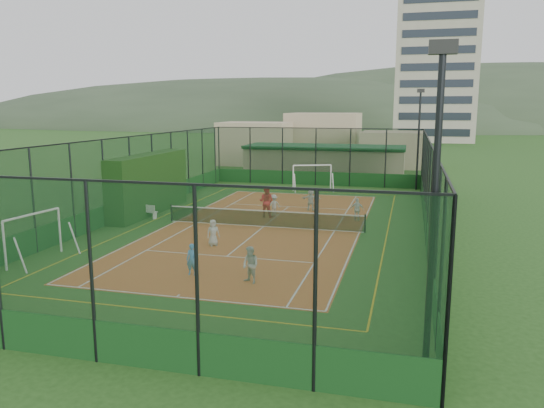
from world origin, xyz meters
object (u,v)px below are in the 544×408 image
Objects in this scene: child_near_left at (213,233)px; child_near_mid at (192,259)px; apartment_tower at (436,64)px; child_far_back at (311,199)px; clubhouse at (325,162)px; futsal_goal_near at (34,238)px; child_far_right at (357,209)px; child_far_left at (274,205)px; child_near_right at (250,265)px; coach at (266,201)px; floodlight_se at (433,229)px; futsal_goal_far at (312,178)px; floodlight_ne at (418,140)px; white_bench at (145,211)px.

child_near_mid is (0.83, -4.59, -0.01)m from child_near_left.
apartment_tower is 20.88× the size of child_far_back.
clubhouse reaches higher than child_near_left.
child_far_back is at bearing -27.12° from futsal_goal_near.
child_far_left is at bearing -2.90° from child_far_right.
coach is (-2.73, 12.36, 0.25)m from child_near_right.
floodlight_se is at bearing -77.44° from clubhouse.
child_near_mid is 0.99× the size of child_far_left.
futsal_goal_near is at bearing -102.48° from apartment_tower.
futsal_goal_far is at bearing -99.78° from apartment_tower.
clubhouse is 11.02× the size of child_far_right.
floodlight_se reaches higher than futsal_goal_far.
child_far_back is (1.97, 2.24, 0.06)m from child_far_left.
coach is (-9.17, -13.94, -3.13)m from floodlight_ne.
floodlight_se is 99.26m from apartment_tower.
floodlight_ne is 16.97m from coach.
child_near_left is 6.06m from child_near_right.
futsal_goal_near is 8.19m from child_near_left.
apartment_tower is at bearing -99.92° from child_far_back.
child_near_right is (-9.84, -91.70, -14.26)m from apartment_tower.
futsal_goal_near is at bearing -104.70° from clubhouse.
coach is (-0.10, 11.97, 0.33)m from child_near_mid.
child_far_back reaches higher than white_bench.
child_near_mid is at bearing -113.32° from futsal_goal_far.
child_far_back is at bearing 36.20° from child_near_left.
futsal_goal_near is 1.01× the size of futsal_goal_far.
floodlight_se reaches higher than coach.
floodlight_se is at bearing -17.36° from child_near_right.
child_far_back is (9.52, 5.07, 0.27)m from white_bench.
futsal_goal_near reaches higher than child_near_left.
floodlight_ne is 9.28m from futsal_goal_far.
futsal_goal_far is at bearing 124.22° from child_near_right.
clubhouse is at bearing -74.71° from child_far_right.
apartment_tower is 70.47m from futsal_goal_far.
child_far_back reaches higher than child_far_right.
child_near_left is at bearing -50.38° from futsal_goal_near.
floodlight_se reaches higher than child_near_mid.
coach reaches higher than child_near_mid.
futsal_goal_far is 11.91m from child_far_right.
floodlight_ne is 5.11× the size of white_bench.
child_far_right is at bearing -95.03° from apartment_tower.
child_near_right reaches higher than child_far_back.
white_bench is at bearing -135.54° from floodlight_ne.
futsal_goal_far is (8.06, 13.42, 0.59)m from white_bench.
futsal_goal_far is at bearing -162.21° from floodlight_ne.
floodlight_ne is at bearing -92.98° from apartment_tower.
child_near_left is (6.87, 4.44, -0.39)m from futsal_goal_near.
child_far_right is at bearing 13.18° from child_near_left.
child_far_left is (7.92, 12.49, -0.39)m from futsal_goal_near.
child_far_left is (-8.86, 19.93, -3.45)m from floodlight_se.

